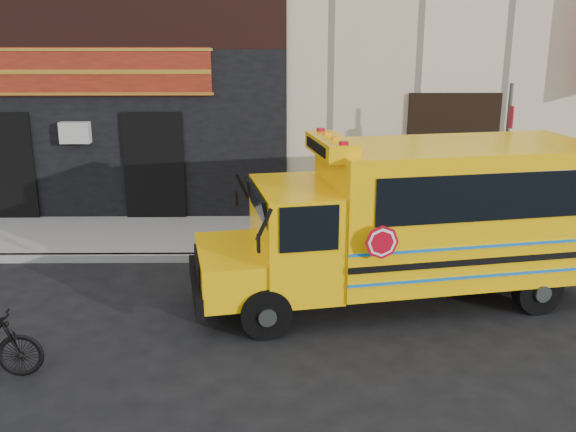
{
  "coord_description": "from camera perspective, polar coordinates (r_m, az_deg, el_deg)",
  "views": [
    {
      "loc": [
        -0.15,
        -9.85,
        4.57
      ],
      "look_at": [
        -0.01,
        1.85,
        1.18
      ],
      "focal_mm": 40.0,
      "sensor_mm": 36.0,
      "label": 1
    }
  ],
  "objects": [
    {
      "name": "sidewalk",
      "position": [
        14.66,
        -0.06,
        -1.69
      ],
      "size": [
        40.0,
        3.0,
        0.15
      ],
      "primitive_type": "cube",
      "color": "gray",
      "rests_on": "ground"
    },
    {
      "name": "curb",
      "position": [
        13.24,
        0.02,
        -3.68
      ],
      "size": [
        40.0,
        0.2,
        0.15
      ],
      "primitive_type": "cube",
      "color": "gray",
      "rests_on": "ground"
    },
    {
      "name": "sign_pole",
      "position": [
        14.06,
        18.71,
        4.55
      ],
      "size": [
        0.08,
        0.31,
        3.55
      ],
      "color": "#3C433F",
      "rests_on": "ground"
    },
    {
      "name": "school_bus",
      "position": [
        11.17,
        11.6,
        -0.07
      ],
      "size": [
        7.17,
        3.36,
        2.92
      ],
      "color": "black",
      "rests_on": "ground"
    },
    {
      "name": "ground",
      "position": [
        10.86,
        0.18,
        -8.71
      ],
      "size": [
        120.0,
        120.0,
        0.0
      ],
      "primitive_type": "plane",
      "color": "black",
      "rests_on": "ground"
    }
  ]
}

